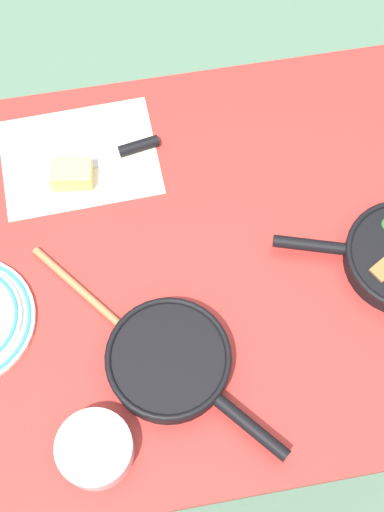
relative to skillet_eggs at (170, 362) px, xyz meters
name	(u,v)px	position (x,y,z in m)	size (l,w,h in m)	color
ground_plane	(192,365)	(0.08, 0.20, -0.79)	(14.00, 14.00, 0.00)	#51755B
dining_table_red	(192,276)	(0.08, 0.20, -0.11)	(1.27, 0.90, 0.76)	#B72D28
skillet_eggs	(170,362)	(0.00, 0.00, 0.00)	(0.29, 0.32, 0.05)	black
wooden_spoon	(119,324)	(-0.08, 0.09, -0.02)	(0.25, 0.31, 0.02)	#996B42
parchment_sheet	(79,157)	(-0.12, 0.47, -0.03)	(0.33, 0.25, 0.00)	beige
grater_knife	(112,155)	(-0.05, 0.46, -0.02)	(0.29, 0.07, 0.02)	silver
cheese_block	(72,174)	(-0.13, 0.42, 0.00)	(0.09, 0.07, 0.05)	#EACC66
prep_bowl_steel	(95,449)	(-0.15, -0.13, 0.00)	(0.13, 0.13, 0.05)	#B7B7BC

